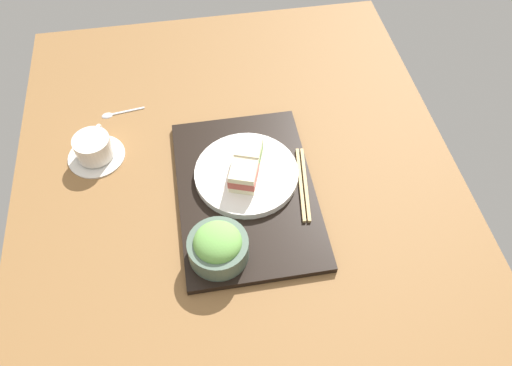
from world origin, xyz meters
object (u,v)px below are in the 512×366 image
(sandwich_far, at_px, (249,153))
(salad_bowl, at_px, (218,246))
(coffee_cup, at_px, (94,149))
(sandwich_plate, at_px, (246,174))
(teaspoon, at_px, (113,113))
(sandwich_near, at_px, (244,176))
(chopsticks_pair, at_px, (303,184))

(sandwich_far, xyz_separation_m, salad_bowl, (-0.21, 0.09, -0.01))
(sandwich_far, xyz_separation_m, coffee_cup, (0.10, 0.34, -0.03))
(sandwich_plate, height_order, salad_bowl, salad_bowl)
(salad_bowl, relative_size, teaspoon, 1.11)
(salad_bowl, bearing_deg, sandwich_plate, -24.42)
(sandwich_near, relative_size, chopsticks_pair, 0.40)
(sandwich_near, xyz_separation_m, chopsticks_pair, (-0.01, -0.13, -0.04))
(salad_bowl, height_order, coffee_cup, salad_bowl)
(coffee_cup, bearing_deg, chopsticks_pair, -110.62)
(sandwich_far, relative_size, coffee_cup, 0.59)
(sandwich_near, relative_size, coffee_cup, 0.60)
(teaspoon, bearing_deg, chopsticks_pair, -126.09)
(sandwich_plate, xyz_separation_m, sandwich_far, (0.03, -0.01, 0.03))
(sandwich_plate, height_order, sandwich_far, sandwich_far)
(coffee_cup, xyz_separation_m, teaspoon, (0.13, -0.04, -0.02))
(sandwich_plate, distance_m, chopsticks_pair, 0.13)
(sandwich_near, xyz_separation_m, sandwich_far, (0.06, -0.02, 0.00))
(sandwich_far, relative_size, salad_bowl, 0.65)
(salad_bowl, bearing_deg, chopsticks_pair, -55.07)
(sandwich_plate, xyz_separation_m, coffee_cup, (0.13, 0.33, 0.00))
(sandwich_plate, xyz_separation_m, chopsticks_pair, (-0.04, -0.12, -0.00))
(sandwich_far, bearing_deg, teaspoon, 53.14)
(sandwich_far, xyz_separation_m, chopsticks_pair, (-0.07, -0.11, -0.04))
(coffee_cup, bearing_deg, salad_bowl, -141.32)
(sandwich_far, height_order, teaspoon, sandwich_far)
(sandwich_plate, distance_m, salad_bowl, 0.20)
(sandwich_plate, bearing_deg, sandwich_far, -18.87)
(chopsticks_pair, height_order, coffee_cup, coffee_cup)
(salad_bowl, height_order, teaspoon, salad_bowl)
(salad_bowl, xyz_separation_m, teaspoon, (0.44, 0.21, -0.05))
(chopsticks_pair, distance_m, coffee_cup, 0.48)
(sandwich_plate, height_order, teaspoon, sandwich_plate)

